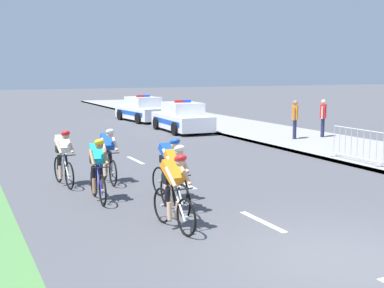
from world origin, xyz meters
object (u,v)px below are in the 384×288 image
(cyclist_lead, at_px, (174,190))
(cyclist_second, at_px, (175,177))
(spectator_middle, at_px, (295,117))
(spectator_back, at_px, (323,115))
(cyclist_third, at_px, (170,168))
(cyclist_fourth, at_px, (98,169))
(cyclist_fifth, at_px, (108,155))
(police_car_second, at_px, (143,110))
(police_car_nearest, at_px, (182,118))
(cyclist_sixth, at_px, (63,157))
(crowd_barrier_middle, at_px, (357,145))

(cyclist_lead, distance_m, cyclist_second, 1.22)
(spectator_middle, height_order, spectator_back, same)
(cyclist_third, xyz_separation_m, cyclist_fourth, (-1.57, 0.63, 0.00))
(cyclist_fifth, xyz_separation_m, police_car_second, (6.70, 15.95, -0.11))
(cyclist_third, xyz_separation_m, spectator_middle, (8.85, 7.11, 0.30))
(police_car_nearest, bearing_deg, cyclist_sixth, -128.52)
(cyclist_lead, relative_size, crowd_barrier_middle, 0.74)
(cyclist_second, relative_size, police_car_nearest, 0.39)
(crowd_barrier_middle, bearing_deg, cyclist_fourth, -173.35)
(cyclist_sixth, height_order, police_car_nearest, police_car_nearest)
(spectator_middle, bearing_deg, cyclist_third, -141.24)
(cyclist_fourth, distance_m, police_car_nearest, 14.06)
(police_car_second, relative_size, crowd_barrier_middle, 1.96)
(cyclist_fifth, relative_size, spectator_middle, 1.03)
(cyclist_lead, distance_m, cyclist_fifth, 4.63)
(cyclist_lead, relative_size, cyclist_third, 1.00)
(cyclist_second, bearing_deg, cyclist_sixth, 114.69)
(crowd_barrier_middle, xyz_separation_m, spectator_back, (3.04, 5.44, 0.44))
(cyclist_fourth, relative_size, police_car_second, 0.38)
(cyclist_fifth, bearing_deg, cyclist_second, -82.09)
(crowd_barrier_middle, bearing_deg, cyclist_lead, -154.95)
(cyclist_sixth, xyz_separation_m, police_car_nearest, (7.89, 9.91, -0.11))
(cyclist_second, xyz_separation_m, cyclist_sixth, (-1.67, 3.64, 0.00))
(cyclist_fourth, xyz_separation_m, cyclist_sixth, (-0.41, 1.99, 0.00))
(cyclist_third, xyz_separation_m, spectator_back, (10.37, 7.10, 0.30))
(police_car_nearest, distance_m, crowd_barrier_middle, 10.96)
(police_car_second, relative_size, spectator_middle, 2.71)
(police_car_nearest, xyz_separation_m, spectator_back, (4.46, -5.43, 0.40))
(cyclist_fifth, relative_size, police_car_second, 0.38)
(cyclist_third, xyz_separation_m, police_car_nearest, (5.91, 12.53, -0.11))
(cyclist_lead, distance_m, cyclist_third, 2.28)
(cyclist_fifth, bearing_deg, spectator_middle, 25.58)
(cyclist_fourth, relative_size, spectator_back, 1.03)
(cyclist_lead, bearing_deg, cyclist_fourth, 105.53)
(cyclist_third, relative_size, police_car_second, 0.38)
(cyclist_sixth, distance_m, crowd_barrier_middle, 9.36)
(cyclist_fifth, height_order, spectator_middle, spectator_middle)
(cyclist_third, bearing_deg, cyclist_second, -106.48)
(police_car_nearest, relative_size, police_car_second, 0.98)
(spectator_middle, bearing_deg, cyclist_second, -138.40)
(cyclist_sixth, height_order, police_car_second, police_car_second)
(cyclist_second, height_order, cyclist_fourth, same)
(cyclist_lead, height_order, cyclist_fourth, same)
(police_car_nearest, bearing_deg, spectator_back, -50.59)
(cyclist_lead, relative_size, cyclist_fourth, 1.00)
(cyclist_second, relative_size, spectator_back, 1.03)
(cyclist_third, relative_size, spectator_middle, 1.03)
(cyclist_lead, height_order, cyclist_fifth, same)
(cyclist_second, relative_size, crowd_barrier_middle, 0.74)
(police_car_nearest, distance_m, police_car_second, 5.91)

